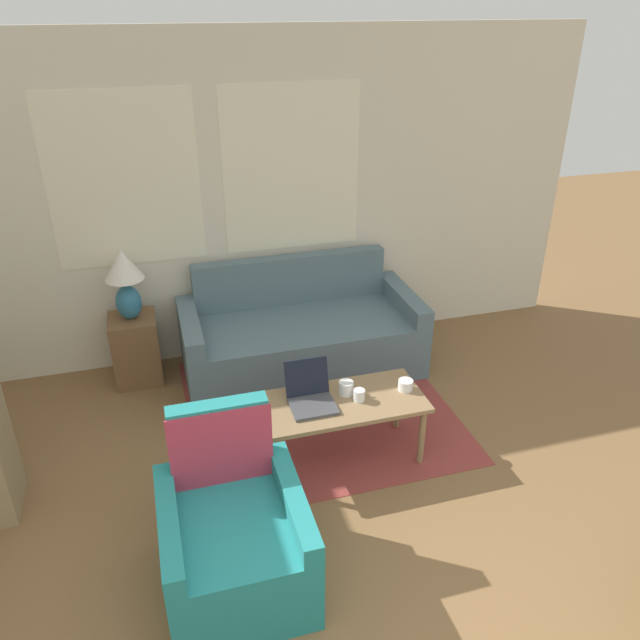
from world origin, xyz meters
name	(u,v)px	position (x,y,z in m)	size (l,w,h in m)	color
wall_back	(222,204)	(0.00, 3.76, 1.31)	(6.11, 0.06, 2.60)	silver
rug	(318,408)	(0.47, 2.67, 0.00)	(1.91, 1.89, 0.01)	brown
couch	(300,337)	(0.50, 3.31, 0.28)	(1.90, 0.86, 0.87)	slate
armchair	(234,537)	(-0.37, 1.33, 0.28)	(0.72, 0.79, 0.92)	teal
side_table	(136,349)	(-0.81, 3.47, 0.28)	(0.36, 0.36, 0.55)	brown
table_lamp	(125,278)	(-0.81, 3.47, 0.89)	(0.29, 0.29, 0.56)	teal
coffee_table	(343,407)	(0.47, 2.10, 0.40)	(1.06, 0.51, 0.45)	#8E704C
laptop	(311,395)	(0.26, 2.13, 0.51)	(0.28, 0.31, 0.26)	#47474C
cup_navy	(346,388)	(0.51, 2.17, 0.50)	(0.10, 0.10, 0.09)	white
cup_yellow	(359,395)	(0.57, 2.07, 0.49)	(0.08, 0.08, 0.08)	white
cup_white	(406,385)	(0.91, 2.10, 0.49)	(0.10, 0.10, 0.07)	white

